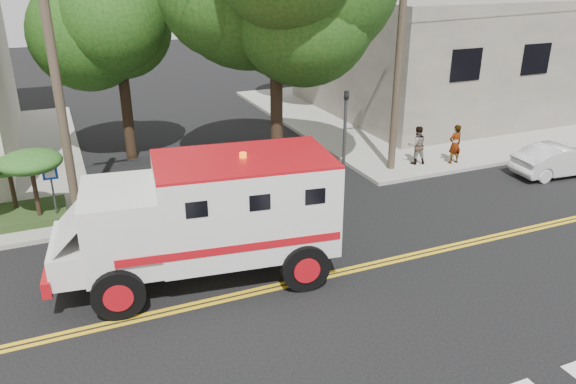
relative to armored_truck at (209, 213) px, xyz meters
name	(u,v)px	position (x,y,z in m)	size (l,w,h in m)	color
ground	(316,278)	(2.52, -1.21, -1.86)	(100.00, 100.00, 0.00)	black
sidewalk_ne	(429,111)	(16.02, 12.29, -1.79)	(17.00, 17.00, 0.15)	gray
building_right	(451,52)	(17.52, 12.79, 1.29)	(14.00, 12.00, 6.00)	#645E55
utility_pole_left	(57,85)	(-3.08, 4.79, 2.64)	(0.28, 0.28, 9.00)	#382D23
utility_pole_right	(399,58)	(8.82, 4.99, 2.64)	(0.28, 0.28, 9.00)	#382D23
tree_left	(126,19)	(-0.16, 10.58, 3.87)	(4.48, 4.20, 7.70)	black
traffic_signal	(345,129)	(6.32, 4.39, 0.36)	(0.15, 0.18, 3.60)	#3F3F42
accessibility_sign	(52,185)	(-3.68, 4.97, -0.50)	(0.45, 0.10, 2.02)	#3F3F42
palm_planter	(7,178)	(-4.92, 5.42, -0.22)	(3.52, 2.63, 2.36)	#1E3314
armored_truck	(209,213)	(0.00, 0.00, 0.00)	(7.47, 3.65, 3.27)	silver
parked_sedan	(559,160)	(14.66, 2.09, -1.24)	(1.31, 3.77, 1.24)	silver
pedestrian_a	(455,144)	(11.49, 4.50, -0.90)	(0.59, 0.39, 1.62)	gray
pedestrian_b	(417,145)	(10.05, 5.07, -0.93)	(0.76, 0.59, 1.57)	gray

